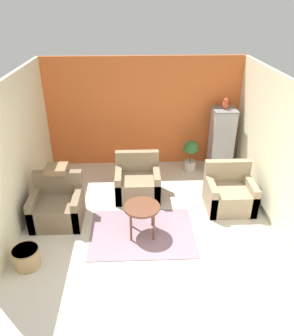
{
  "coord_description": "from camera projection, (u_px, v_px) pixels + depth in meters",
  "views": [
    {
      "loc": [
        -0.21,
        -3.1,
        3.49
      ],
      "look_at": [
        0.0,
        1.88,
        0.84
      ],
      "focal_mm": 35.0,
      "sensor_mm": 36.0,
      "label": 1
    }
  ],
  "objects": [
    {
      "name": "ground_plane",
      "position": [
        153.0,
        289.0,
        4.38
      ],
      "size": [
        20.0,
        20.0,
        0.0
      ],
      "primitive_type": "plane",
      "color": "beige",
      "rests_on": "ground"
    },
    {
      "name": "wall_back_accent",
      "position": [
        143.0,
        113.0,
        7.17
      ],
      "size": [
        4.31,
        0.06,
        2.4
      ],
      "color": "orange",
      "rests_on": "ground_plane"
    },
    {
      "name": "wall_left",
      "position": [
        18.0,
        151.0,
        5.4
      ],
      "size": [
        0.06,
        3.77,
        2.4
      ],
      "color": "beige",
      "rests_on": "ground_plane"
    },
    {
      "name": "wall_right",
      "position": [
        272.0,
        147.0,
        5.56
      ],
      "size": [
        0.06,
        3.77,
        2.4
      ],
      "color": "beige",
      "rests_on": "ground_plane"
    },
    {
      "name": "area_rug",
      "position": [
        142.0,
        233.0,
        5.41
      ],
      "size": [
        1.71,
        1.28,
        0.01
      ],
      "color": "gray",
      "rests_on": "ground_plane"
    },
    {
      "name": "coffee_table",
      "position": [
        142.0,
        209.0,
        5.19
      ],
      "size": [
        0.58,
        0.58,
        0.54
      ],
      "color": "brown",
      "rests_on": "ground_plane"
    },
    {
      "name": "armchair_left",
      "position": [
        58.0,
        207.0,
        5.6
      ],
      "size": [
        0.84,
        0.75,
        0.82
      ],
      "color": "#7A664C",
      "rests_on": "ground_plane"
    },
    {
      "name": "armchair_right",
      "position": [
        229.0,
        194.0,
        5.96
      ],
      "size": [
        0.84,
        0.75,
        0.82
      ],
      "color": "#9E896B",
      "rests_on": "ground_plane"
    },
    {
      "name": "armchair_middle",
      "position": [
        138.0,
        183.0,
        6.32
      ],
      "size": [
        0.84,
        0.75,
        0.82
      ],
      "color": "#8E7A5B",
      "rests_on": "ground_plane"
    },
    {
      "name": "birdcage",
      "position": [
        221.0,
        140.0,
        7.11
      ],
      "size": [
        0.49,
        0.49,
        1.39
      ],
      "color": "slate",
      "rests_on": "ground_plane"
    },
    {
      "name": "parrot",
      "position": [
        225.0,
        104.0,
        6.74
      ],
      "size": [
        0.11,
        0.2,
        0.24
      ],
      "color": "#D14C2D",
      "rests_on": "birdcage"
    },
    {
      "name": "potted_plant",
      "position": [
        191.0,
        153.0,
        7.18
      ],
      "size": [
        0.32,
        0.29,
        0.7
      ],
      "color": "beige",
      "rests_on": "ground_plane"
    },
    {
      "name": "wicker_basket",
      "position": [
        27.0,
        257.0,
        4.68
      ],
      "size": [
        0.38,
        0.38,
        0.31
      ],
      "color": "tan",
      "rests_on": "ground_plane"
    },
    {
      "name": "throw_pillow",
      "position": [
        56.0,
        169.0,
        5.56
      ],
      "size": [
        0.35,
        0.35,
        0.1
      ],
      "color": "#846647",
      "rests_on": "armchair_left"
    }
  ]
}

